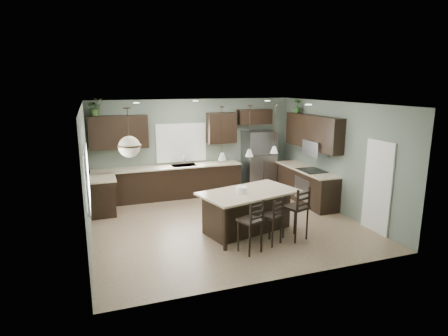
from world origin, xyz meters
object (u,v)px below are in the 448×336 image
refrigerator (259,161)px  bar_stool_right (296,213)px  kitchen_island (248,212)px  bar_stool_left (250,226)px  serving_dish (241,190)px  plant_back_left (95,107)px  bar_stool_center (271,221)px

refrigerator → bar_stool_right: (-0.85, -3.73, -0.35)m
kitchen_island → bar_stool_right: bar_stool_right is taller
bar_stool_left → kitchen_island: bearing=48.5°
kitchen_island → bar_stool_left: 1.06m
kitchen_island → refrigerator: bearing=47.2°
serving_dish → plant_back_left: plant_back_left is taller
bar_stool_center → bar_stool_right: 0.60m
kitchen_island → bar_stool_center: bar_stool_center is taller
serving_dish → plant_back_left: (-2.82, 3.23, 1.64)m
bar_stool_center → kitchen_island: bearing=76.6°
refrigerator → serving_dish: (-1.81, -3.06, 0.07)m
bar_stool_left → bar_stool_right: size_ratio=0.93×
refrigerator → bar_stool_right: refrigerator is taller
serving_dish → bar_stool_center: bearing=-62.4°
refrigerator → bar_stool_center: (-1.44, -3.78, -0.43)m
bar_stool_left → plant_back_left: plant_back_left is taller
refrigerator → plant_back_left: bearing=178.0°
bar_stool_center → plant_back_left: size_ratio=2.15×
bar_stool_center → bar_stool_right: bar_stool_right is taller
kitchen_island → bar_stool_left: bar_stool_left is taller
refrigerator → serving_dish: 3.56m
bar_stool_left → bar_stool_right: 1.19m
plant_back_left → bar_stool_center: bearing=-50.9°
serving_dish → refrigerator: bearing=59.3°
bar_stool_right → plant_back_left: plant_back_left is taller
bar_stool_center → bar_stool_right: (0.59, 0.05, 0.08)m
bar_stool_right → plant_back_left: bearing=116.7°
serving_dish → bar_stool_left: size_ratio=0.22×
bar_stool_right → serving_dish: bearing=127.8°
refrigerator → bar_stool_right: 3.84m
serving_dish → bar_stool_left: (-0.19, -0.94, -0.46)m
bar_stool_center → refrigerator: bearing=42.4°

